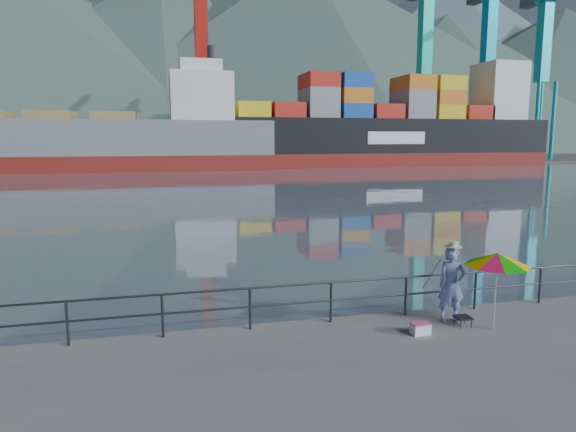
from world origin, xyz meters
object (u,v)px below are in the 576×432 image
object	(u,v)px
beach_umbrella	(497,259)
container_ship	(393,130)
bulk_carrier	(89,141)
fisherman	(452,285)
cooler_bag	(420,329)

from	to	relation	value
beach_umbrella	container_ship	world-z (taller)	container_ship
bulk_carrier	beach_umbrella	bearing A→B (deg)	-76.07
fisherman	bulk_carrier	bearing A→B (deg)	112.54
cooler_bag	bulk_carrier	xyz separation A→B (m)	(-15.38, 69.22, 3.93)
bulk_carrier	container_ship	size ratio (longest dim) A/B	0.99
container_ship	cooler_bag	bearing A→B (deg)	-114.99
fisherman	cooler_bag	distance (m)	1.52
beach_umbrella	fisherman	bearing A→B (deg)	132.48
fisherman	bulk_carrier	size ratio (longest dim) A/B	0.03
cooler_bag	bulk_carrier	size ratio (longest dim) A/B	0.01
cooler_bag	container_ship	size ratio (longest dim) A/B	0.01
fisherman	beach_umbrella	distance (m)	1.27
beach_umbrella	container_ship	bearing A→B (deg)	66.26
fisherman	bulk_carrier	world-z (taller)	bulk_carrier
fisherman	cooler_bag	xyz separation A→B (m)	(-1.14, -0.61, -0.81)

